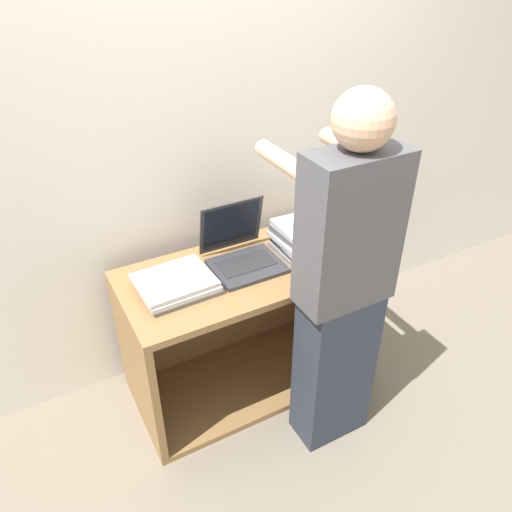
# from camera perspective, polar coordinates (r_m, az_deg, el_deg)

# --- Properties ---
(ground_plane) EXTENTS (12.00, 12.00, 0.00)m
(ground_plane) POSITION_cam_1_polar(r_m,az_deg,el_deg) (2.75, 2.19, -17.78)
(ground_plane) COLOR #756B5B
(wall_back) EXTENTS (8.00, 0.05, 2.40)m
(wall_back) POSITION_cam_1_polar(r_m,az_deg,el_deg) (2.54, -5.44, 11.42)
(wall_back) COLOR silver
(wall_back) RESTS_ON ground_plane
(cart) EXTENTS (1.24, 0.60, 0.76)m
(cart) POSITION_cam_1_polar(r_m,az_deg,el_deg) (2.70, -1.66, -7.27)
(cart) COLOR olive
(cart) RESTS_ON ground_plane
(laptop_open) EXTENTS (0.33, 0.34, 0.29)m
(laptop_open) POSITION_cam_1_polar(r_m,az_deg,el_deg) (2.43, -1.64, 0.42)
(laptop_open) COLOR #333338
(laptop_open) RESTS_ON cart
(laptop_stack_left) EXTENTS (0.36, 0.29, 0.06)m
(laptop_stack_left) POSITION_cam_1_polar(r_m,az_deg,el_deg) (2.28, -9.07, -3.19)
(laptop_stack_left) COLOR slate
(laptop_stack_left) RESTS_ON cart
(laptop_stack_right) EXTENTS (0.35, 0.30, 0.15)m
(laptop_stack_right) POSITION_cam_1_polar(r_m,az_deg,el_deg) (2.54, 6.26, 2.23)
(laptop_stack_right) COLOR gray
(laptop_stack_right) RESTS_ON cart
(person) EXTENTS (0.40, 0.53, 1.70)m
(person) POSITION_cam_1_polar(r_m,az_deg,el_deg) (2.14, 9.80, -3.83)
(person) COLOR #2D3342
(person) RESTS_ON ground_plane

